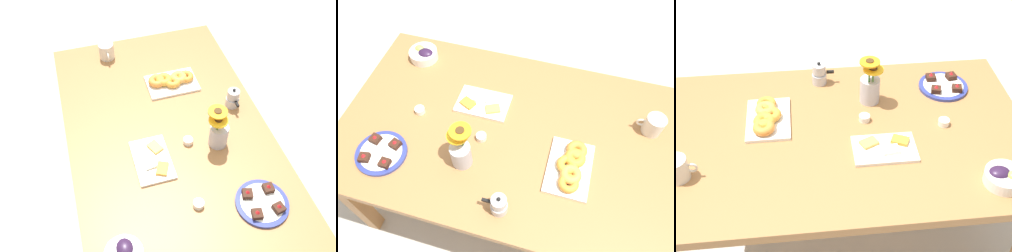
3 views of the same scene
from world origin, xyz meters
The scene contains 11 objects.
ground_plane centered at (0.00, 0.00, 0.00)m, with size 6.00×6.00×0.00m, color #B7B2A8.
dining_table centered at (0.00, 0.00, 0.65)m, with size 1.60×1.00×0.74m.
coffee_mug centered at (-0.66, -0.19, 0.79)m, with size 0.12×0.09×0.10m.
grape_bowl centered at (0.57, -0.34, 0.77)m, with size 0.15×0.15×0.07m.
cheese_platter centered at (0.16, -0.12, 0.75)m, with size 0.26×0.17×0.03m.
croissant_platter centered at (-0.33, 0.11, 0.76)m, with size 0.19×0.28×0.05m.
jam_cup_honey centered at (0.44, 0.01, 0.76)m, with size 0.05×0.05×0.03m.
jam_cup_berry centered at (0.10, 0.07, 0.76)m, with size 0.05×0.05×0.03m.
dessert_plate centered at (0.51, 0.28, 0.75)m, with size 0.23×0.23×0.05m.
flower_vase centered at (0.14, 0.21, 0.82)m, with size 0.11×0.11×0.23m.
moka_pot centered at (-0.08, 0.38, 0.79)m, with size 0.11×0.07×0.12m.
Camera 3 is at (-0.16, -1.48, 2.07)m, focal length 50.00 mm.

